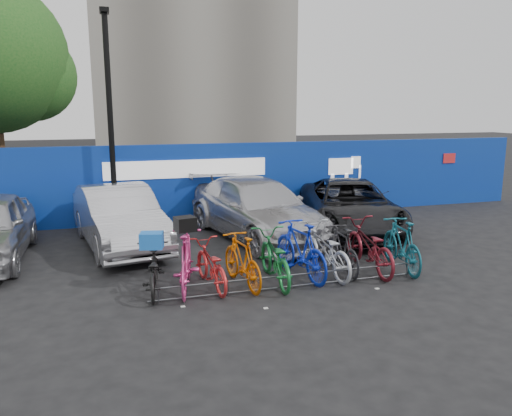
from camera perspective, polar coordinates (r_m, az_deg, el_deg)
name	(u,v)px	position (r m, az deg, el deg)	size (l,w,h in m)	color
ground	(282,279)	(10.51, 2.96, -8.06)	(100.00, 100.00, 0.00)	black
hoarding	(219,181)	(15.86, -4.26, 3.07)	(22.00, 0.18, 2.40)	#0B2C9B
lamppost	(110,116)	(14.73, -16.33, 10.08)	(0.25, 0.50, 6.11)	black
bike_rack	(292,281)	(9.93, 4.15, -8.28)	(5.60, 0.03, 0.30)	#595B60
car_1	(119,217)	(13.09, -15.41, -1.03)	(1.64, 4.70, 1.55)	silver
car_2	(257,209)	(13.62, 0.15, -0.07)	(2.21, 5.42, 1.57)	#BBBBC0
car_3	(350,206)	(14.51, 10.65, 0.21)	(2.42, 5.25, 1.46)	black
bike_0	(153,271)	(9.77, -11.70, -7.05)	(0.60, 1.72, 0.90)	black
bike_1	(186,261)	(9.80, -7.99, -5.97)	(0.56, 1.97, 1.19)	#D7347E
bike_2	(210,265)	(9.90, -5.23, -6.52)	(0.61, 1.76, 0.93)	red
bike_3	(242,260)	(9.91, -1.60, -6.01)	(0.50, 1.79, 1.07)	#DA6306
bike_4	(274,258)	(10.11, 2.10, -5.72)	(0.70, 2.01, 1.05)	#166D2E
bike_5	(300,250)	(10.42, 5.09, -4.77)	(0.57, 2.02, 1.21)	#0F29C3
bike_6	(325,250)	(10.71, 7.87, -4.78)	(0.71, 2.05, 1.08)	#B4B8BD
bike_7	(342,249)	(10.90, 9.81, -4.69)	(0.48, 1.70, 1.02)	#28282A
bike_8	(368,246)	(11.09, 12.74, -4.30)	(0.74, 2.11, 1.11)	maroon
bike_9	(402,245)	(11.34, 16.31, -4.04)	(0.54, 1.90, 1.14)	#145F72
cargo_crate	(152,240)	(9.59, -11.84, -3.64)	(0.42, 0.32, 0.30)	blue
cargo_topcase	(185,224)	(9.61, -8.11, -1.82)	(0.37, 0.33, 0.27)	black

